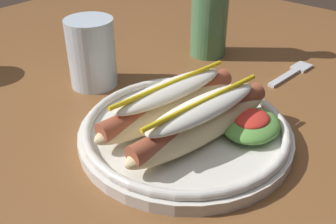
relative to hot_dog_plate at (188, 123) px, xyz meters
name	(u,v)px	position (x,y,z in m)	size (l,w,h in m)	color
dining_table	(64,149)	(-0.06, 0.20, -0.11)	(1.48, 1.04, 0.74)	brown
hot_dog_plate	(188,123)	(0.00, 0.00, 0.00)	(0.28, 0.28, 0.08)	silver
fork	(293,72)	(0.27, -0.02, -0.02)	(0.12, 0.03, 0.00)	silver
water_cup	(92,53)	(0.02, 0.22, 0.03)	(0.08, 0.08, 0.11)	silver
glass_bottle	(210,12)	(0.25, 0.15, 0.06)	(0.07, 0.07, 0.21)	#4C7F51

